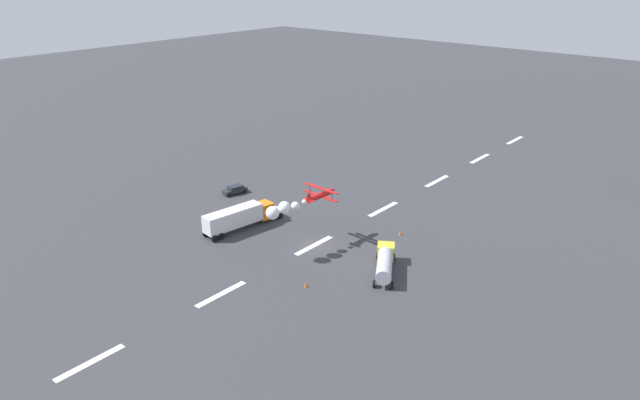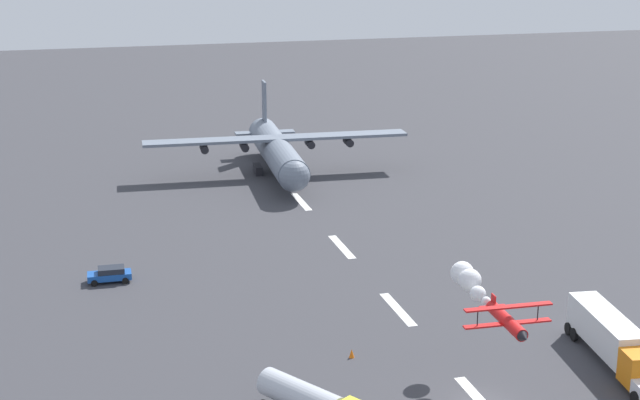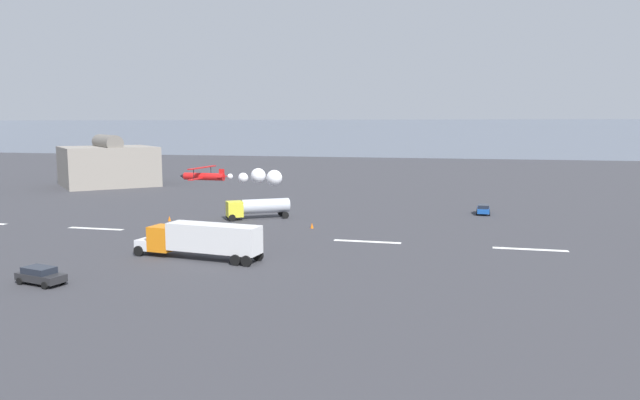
{
  "view_description": "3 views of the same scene",
  "coord_description": "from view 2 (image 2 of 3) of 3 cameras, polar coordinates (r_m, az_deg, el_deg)",
  "views": [
    {
      "loc": [
        58.84,
        52.01,
        40.19
      ],
      "look_at": [
        -2.15,
        -0.62,
        6.63
      ],
      "focal_mm": 32.56,
      "sensor_mm": 36.0,
      "label": 1
    },
    {
      "loc": [
        -58.84,
        28.46,
        34.41
      ],
      "look_at": [
        45.6,
        0.0,
        2.8
      ],
      "focal_mm": 53.74,
      "sensor_mm": 36.0,
      "label": 2
    },
    {
      "loc": [
        28.66,
        -66.44,
        13.67
      ],
      "look_at": [
        11.59,
        3.73,
        4.29
      ],
      "focal_mm": 32.4,
      "sensor_mm": 36.0,
      "label": 3
    }
  ],
  "objects": [
    {
      "name": "runway_stripe_5",
      "position": [
        89.09,
        4.66,
        -6.5
      ],
      "size": [
        8.0,
        0.9,
        0.01
      ],
      "primitive_type": "cube",
      "color": "white",
      "rests_on": "ground"
    },
    {
      "name": "runway_stripe_6",
      "position": [
        105.28,
        1.3,
        -2.8
      ],
      "size": [
        8.0,
        0.9,
        0.01
      ],
      "primitive_type": "cube",
      "color": "white",
      "rests_on": "ground"
    },
    {
      "name": "runway_stripe_7",
      "position": [
        122.06,
        -1.13,
        -0.1
      ],
      "size": [
        8.0,
        0.9,
        0.01
      ],
      "primitive_type": "cube",
      "color": "white",
      "rests_on": "ground"
    },
    {
      "name": "cargo_transport_plane",
      "position": [
        133.38,
        -2.5,
        2.86
      ],
      "size": [
        29.47,
        37.25,
        11.44
      ],
      "color": "slate",
      "rests_on": "ground"
    },
    {
      "name": "stunt_biplane_red",
      "position": [
        73.96,
        9.39,
        -5.3
      ],
      "size": [
        13.7,
        6.51,
        2.04
      ],
      "color": "red"
    },
    {
      "name": "semi_truck_orange",
      "position": [
        81.17,
        17.05,
        -7.93
      ],
      "size": [
        14.13,
        4.55,
        3.7
      ],
      "color": "silver",
      "rests_on": "ground"
    },
    {
      "name": "airport_staff_sedan",
      "position": [
        97.25,
        -12.4,
        -4.33
      ],
      "size": [
        2.14,
        4.33,
        1.52
      ],
      "color": "#194CA5",
      "rests_on": "ground"
    },
    {
      "name": "traffic_cone_far",
      "position": [
        79.42,
        1.9,
        -9.11
      ],
      "size": [
        0.44,
        0.44,
        0.75
      ],
      "primitive_type": "cone",
      "color": "orange",
      "rests_on": "ground"
    }
  ]
}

